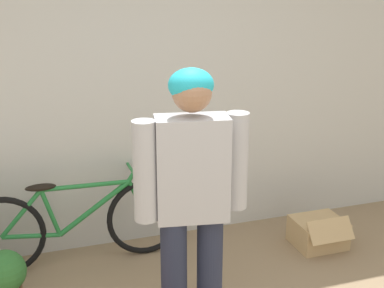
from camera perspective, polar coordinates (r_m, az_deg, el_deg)
name	(u,v)px	position (r m, az deg, el deg)	size (l,w,h in m)	color
wall_back	(120,87)	(4.17, -7.68, 6.01)	(8.00, 0.07, 2.60)	silver
person	(192,191)	(3.03, -0.01, -5.02)	(0.67, 0.27, 1.67)	#23283D
bicycle	(77,224)	(4.16, -12.22, -8.30)	(1.71, 0.46, 0.70)	black
cardboard_box	(318,232)	(4.56, 13.32, -9.15)	(0.40, 0.41, 0.29)	tan
potted_plant	(5,277)	(3.83, -19.33, -13.25)	(0.29, 0.29, 0.42)	brown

